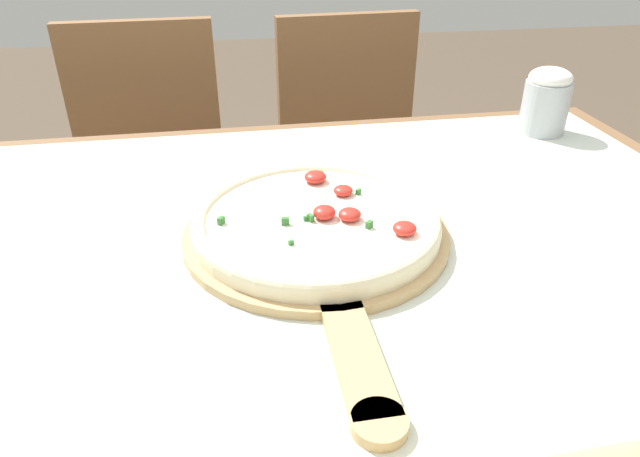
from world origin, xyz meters
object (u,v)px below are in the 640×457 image
at_px(pizza, 316,220).
at_px(chair_left, 152,177).
at_px(pizza_peel, 319,241).
at_px(chair_right, 354,163).
at_px(flour_cup, 546,100).

relative_size(pizza, chair_left, 0.35).
bearing_deg(pizza_peel, pizza, 88.17).
height_order(pizza, chair_right, chair_right).
bearing_deg(chair_right, pizza_peel, -110.00).
bearing_deg(pizza, chair_left, 111.22).
xyz_separation_m(pizza_peel, chair_left, (-0.30, 0.80, -0.26)).
bearing_deg(pizza, chair_right, 73.17).
relative_size(chair_left, chair_right, 1.00).
bearing_deg(pizza, flour_cup, 32.55).
xyz_separation_m(chair_left, flour_cup, (0.79, -0.48, 0.31)).
bearing_deg(pizza_peel, chair_right, 73.52).
distance_m(pizza_peel, chair_right, 0.88).
xyz_separation_m(pizza_peel, pizza, (0.00, 0.02, 0.02)).
bearing_deg(flour_cup, pizza_peel, -145.83).
relative_size(pizza_peel, flour_cup, 4.21).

